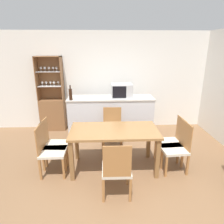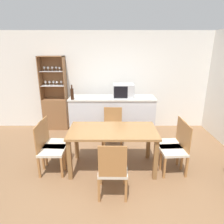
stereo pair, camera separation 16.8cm
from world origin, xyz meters
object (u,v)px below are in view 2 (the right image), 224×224
at_px(display_cabinet, 55,108).
at_px(dining_chair_head_near, 112,170).
at_px(dining_chair_side_right_far, 171,143).
at_px(dining_chair_side_left_near, 49,149).
at_px(microwave, 123,91).
at_px(wine_bottle, 72,94).
at_px(dining_chair_side_left_far, 53,143).
at_px(dining_chair_head_far, 112,130).
at_px(dining_chair_side_right_near, 175,149).
at_px(dining_table, 112,135).

distance_m(display_cabinet, dining_chair_head_near, 3.07).
xyz_separation_m(dining_chair_side_right_far, dining_chair_side_left_near, (-2.22, -0.24, 0.00)).
xyz_separation_m(dining_chair_side_left_near, microwave, (1.37, 1.55, 0.72)).
bearing_deg(wine_bottle, display_cabinet, 130.01).
distance_m(dining_chair_side_left_far, dining_chair_head_far, 1.27).
xyz_separation_m(dining_chair_side_right_far, dining_chair_side_left_far, (-2.22, 0.00, 0.00)).
xyz_separation_m(dining_chair_side_right_far, dining_chair_head_far, (-1.11, 0.61, 0.00)).
relative_size(dining_chair_side_right_near, microwave, 1.83).
height_order(dining_table, dining_chair_side_left_near, dining_chair_side_left_near).
relative_size(dining_chair_head_far, microwave, 1.83).
distance_m(dining_chair_head_far, dining_chair_head_near, 1.47).
height_order(dining_chair_side_right_far, dining_chair_head_far, same).
height_order(dining_chair_head_far, dining_chair_head_near, same).
height_order(dining_chair_side_right_near, dining_chair_head_near, same).
distance_m(dining_chair_side_left_near, wine_bottle, 1.49).
distance_m(dining_table, dining_chair_side_right_near, 1.14).
distance_m(dining_chair_side_right_near, dining_chair_side_left_near, 2.22).
relative_size(dining_chair_side_left_far, microwave, 1.83).
distance_m(display_cabinet, wine_bottle, 1.12).
distance_m(display_cabinet, dining_chair_side_left_near, 2.09).
bearing_deg(display_cabinet, wine_bottle, -49.99).
xyz_separation_m(dining_chair_head_near, microwave, (0.26, 2.17, 0.72)).
relative_size(dining_table, wine_bottle, 4.56).
bearing_deg(dining_chair_side_right_near, dining_chair_head_far, 48.11).
bearing_deg(dining_chair_side_right_near, dining_chair_side_right_far, -4.31).
distance_m(dining_chair_side_right_far, dining_chair_head_far, 1.27).
bearing_deg(dining_chair_side_right_near, dining_chair_side_left_far, 79.53).
bearing_deg(display_cabinet, dining_table, -51.34).
xyz_separation_m(dining_table, microwave, (0.26, 1.43, 0.50)).
height_order(dining_chair_side_right_far, dining_chair_head_near, same).
distance_m(dining_chair_side_right_near, dining_chair_side_left_far, 2.23).
relative_size(dining_chair_side_left_near, microwave, 1.83).
height_order(dining_table, dining_chair_side_right_near, dining_chair_side_right_near).
bearing_deg(wine_bottle, dining_chair_head_far, -25.83).
bearing_deg(dining_chair_side_left_far, dining_chair_side_right_far, 93.54).
distance_m(display_cabinet, microwave, 1.95).
distance_m(dining_chair_side_left_near, dining_chair_head_near, 1.27).
bearing_deg(microwave, dining_chair_side_right_near, -61.26).
bearing_deg(dining_chair_side_right_near, microwave, 24.45).
bearing_deg(microwave, dining_chair_side_right_far, -57.02).
bearing_deg(display_cabinet, dining_chair_side_left_far, -76.62).
bearing_deg(microwave, wine_bottle, -167.89).
bearing_deg(dining_table, dining_chair_side_left_far, 173.64).
distance_m(dining_chair_side_right_far, dining_chair_side_left_near, 2.23).
bearing_deg(wine_bottle, dining_chair_side_right_near, -32.64).
relative_size(dining_chair_side_left_near, dining_chair_head_far, 1.00).
bearing_deg(dining_chair_side_right_far, microwave, 30.41).
bearing_deg(dining_chair_side_left_far, dining_chair_side_left_near, 3.54).
xyz_separation_m(microwave, wine_bottle, (-1.17, -0.25, -0.02)).
bearing_deg(dining_table, wine_bottle, 127.78).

